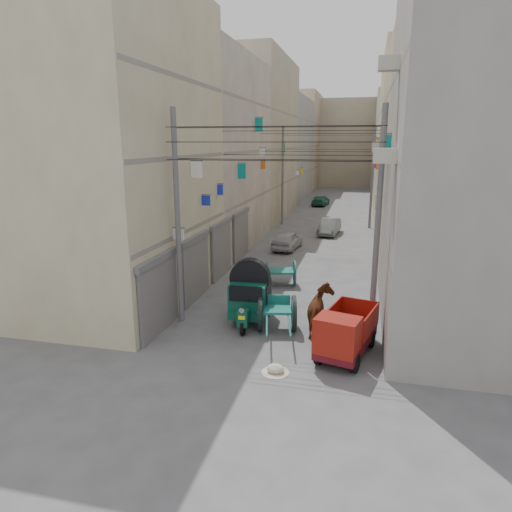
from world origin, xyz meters
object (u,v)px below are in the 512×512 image
(second_cart, at_px, (281,272))
(distant_car_white, at_px, (287,240))
(mini_truck, at_px, (344,336))
(feed_sack, at_px, (275,369))
(tonga_cart, at_px, (277,313))
(distant_car_green, at_px, (320,200))
(horse, at_px, (321,312))
(auto_rickshaw, at_px, (250,293))
(distant_car_grey, at_px, (329,227))

(second_cart, bearing_deg, distant_car_white, 83.44)
(mini_truck, relative_size, feed_sack, 6.06)
(tonga_cart, height_order, distant_car_green, tonga_cart)
(second_cart, relative_size, feed_sack, 3.09)
(second_cart, relative_size, distant_car_white, 0.46)
(tonga_cart, bearing_deg, mini_truck, -48.33)
(horse, bearing_deg, auto_rickshaw, -15.79)
(feed_sack, height_order, distant_car_grey, distant_car_grey)
(feed_sack, height_order, distant_car_white, distant_car_white)
(second_cart, distance_m, distant_car_grey, 13.28)
(distant_car_grey, relative_size, distant_car_green, 0.95)
(distant_car_white, height_order, distant_car_green, distant_car_white)
(auto_rickshaw, relative_size, horse, 1.35)
(tonga_cart, distance_m, feed_sack, 3.27)
(second_cart, bearing_deg, mini_truck, -79.07)
(feed_sack, height_order, distant_car_green, distant_car_green)
(horse, bearing_deg, second_cart, -68.73)
(tonga_cart, distance_m, distant_car_white, 13.27)
(second_cart, xyz_separation_m, distant_car_white, (-0.99, 7.71, -0.05))
(horse, distance_m, distant_car_white, 13.55)
(auto_rickshaw, distance_m, distant_car_white, 12.51)
(second_cart, distance_m, horse, 5.93)
(distant_car_white, bearing_deg, mini_truck, 112.31)
(horse, bearing_deg, tonga_cart, -1.85)
(tonga_cart, xyz_separation_m, distant_car_white, (-1.84, 13.14, -0.09))
(horse, bearing_deg, feed_sack, 69.09)
(feed_sack, xyz_separation_m, distant_car_green, (-2.39, 37.82, 0.42))
(tonga_cart, height_order, distant_car_white, tonga_cart)
(second_cart, bearing_deg, distant_car_green, 78.02)
(second_cart, xyz_separation_m, feed_sack, (1.42, -8.60, -0.52))
(tonga_cart, bearing_deg, feed_sack, -92.14)
(feed_sack, xyz_separation_m, horse, (1.03, 3.21, 0.73))
(auto_rickshaw, bearing_deg, distant_car_green, 87.95)
(feed_sack, distance_m, distant_car_grey, 21.83)
(tonga_cart, relative_size, horse, 1.53)
(feed_sack, xyz_separation_m, distant_car_white, (-2.41, 16.31, 0.47))
(horse, distance_m, distant_car_grey, 18.65)
(distant_car_green, bearing_deg, feed_sack, 98.50)
(distant_car_grey, xyz_separation_m, distant_car_green, (-2.25, 16.00, -0.04))
(feed_sack, bearing_deg, distant_car_green, 93.61)
(tonga_cart, xyz_separation_m, mini_truck, (2.50, -1.83, 0.11))
(mini_truck, height_order, second_cart, mini_truck)
(distant_car_green, bearing_deg, tonga_cart, 97.90)
(auto_rickshaw, xyz_separation_m, tonga_cart, (1.19, -0.66, -0.43))
(auto_rickshaw, distance_m, horse, 2.86)
(auto_rickshaw, bearing_deg, distant_car_grey, 81.74)
(tonga_cart, bearing_deg, distant_car_grey, 76.52)
(auto_rickshaw, bearing_deg, mini_truck, -37.12)
(mini_truck, xyz_separation_m, distant_car_white, (-4.35, 14.97, -0.20))
(mini_truck, bearing_deg, feed_sack, -131.12)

